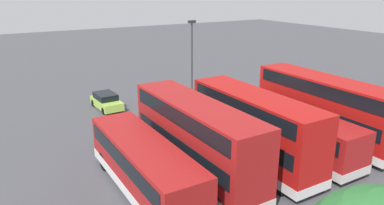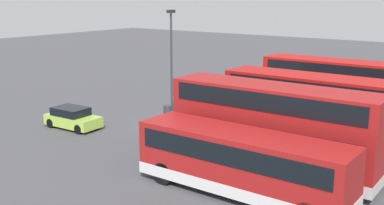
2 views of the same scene
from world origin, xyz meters
name	(u,v)px [view 1 (image 1 of 2)]	position (x,y,z in m)	size (l,w,h in m)	color
ground_plane	(174,115)	(0.00, 0.00, 0.00)	(140.00, 140.00, 0.00)	#47474C
bus_double_decker_near_end	(324,106)	(-7.16, 9.83, 2.45)	(2.66, 11.53, 4.55)	#B71411
bus_single_deck_second	(285,126)	(-3.50, 9.68, 1.62)	(2.65, 11.65, 2.95)	#A51919
bus_double_decker_third	(254,127)	(-0.13, 10.35, 2.45)	(2.61, 10.18, 4.55)	#B71411
bus_double_decker_fourth	(196,137)	(3.80, 9.90, 2.45)	(2.72, 10.86, 4.55)	#A51919
bus_single_deck_fifth	(144,165)	(7.16, 10.09, 1.62)	(2.63, 10.21, 2.95)	#A51919
car_hatchback_silver	(106,101)	(4.49, -4.87, 0.70)	(2.00, 4.02, 1.43)	#A5D14C
lamp_post_tall	(192,56)	(-3.08, -2.22, 4.60)	(0.70, 0.30, 7.84)	#38383D
waste_bin_yellow	(182,104)	(-1.46, -1.33, 0.47)	(0.60, 0.60, 0.95)	#333338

